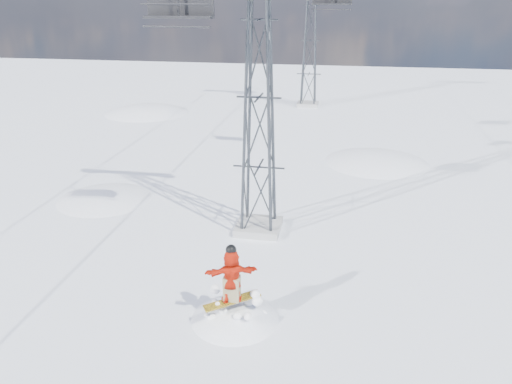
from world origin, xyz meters
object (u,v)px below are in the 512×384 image
lift_tower_far (310,41)px  lift_chair_near (179,9)px  snowboarder_jump (236,362)px  lift_tower_near (259,98)px

lift_tower_far → lift_chair_near: 27.48m
lift_tower_far → lift_chair_near: bearing=-94.6°
lift_tower_far → snowboarder_jump: (0.34, -31.11, -7.11)m
lift_tower_near → lift_chair_near: bearing=-134.9°
lift_tower_near → snowboarder_jump: bearing=-86.9°
lift_tower_near → lift_tower_far: bearing=90.0°
lift_tower_near → lift_tower_far: same height
lift_tower_far → lift_chair_near: lift_tower_far is taller
snowboarder_jump → lift_chair_near: size_ratio=2.40×
snowboarder_jump → lift_chair_near: (-2.54, 3.90, 10.29)m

